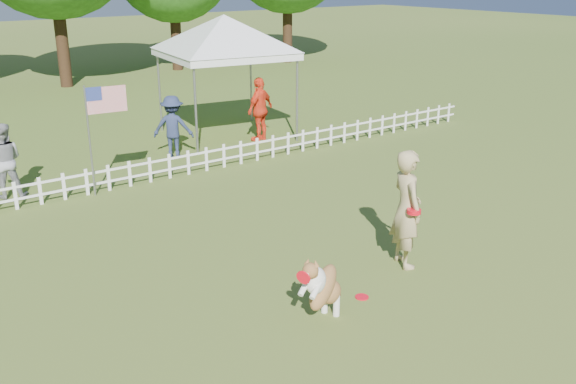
% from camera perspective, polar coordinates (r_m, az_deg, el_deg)
% --- Properties ---
extents(ground, '(120.00, 120.00, 0.00)m').
position_cam_1_polar(ground, '(9.70, 4.63, -9.92)').
color(ground, '#38571B').
rests_on(ground, ground).
extents(picket_fence, '(22.00, 0.08, 0.60)m').
position_cam_1_polar(picket_fence, '(15.12, -13.03, 1.75)').
color(picket_fence, white).
rests_on(picket_fence, ground).
extents(handler, '(0.69, 0.85, 1.99)m').
position_cam_1_polar(handler, '(10.68, 10.49, -1.48)').
color(handler, tan).
rests_on(handler, ground).
extents(dog, '(1.10, 0.73, 1.08)m').
position_cam_1_polar(dog, '(9.01, 3.19, -8.40)').
color(dog, brown).
rests_on(dog, ground).
extents(frisbee_on_turf, '(0.25, 0.25, 0.02)m').
position_cam_1_polar(frisbee_on_turf, '(9.91, 6.58, -9.26)').
color(frisbee_on_turf, red).
rests_on(frisbee_on_turf, ground).
extents(canopy_tent_right, '(3.75, 3.75, 3.42)m').
position_cam_1_polar(canopy_tent_right, '(18.97, -5.56, 10.04)').
color(canopy_tent_right, white).
rests_on(canopy_tent_right, ground).
extents(flag_pole, '(0.93, 0.19, 2.42)m').
position_cam_1_polar(flag_pole, '(14.38, -17.20, 4.26)').
color(flag_pole, gray).
rests_on(flag_pole, ground).
extents(spectator_a, '(0.96, 0.85, 1.64)m').
position_cam_1_polar(spectator_a, '(15.05, -23.95, 2.56)').
color(spectator_a, gray).
rests_on(spectator_a, ground).
extents(spectator_b, '(1.20, 1.13, 1.63)m').
position_cam_1_polar(spectator_b, '(17.07, -10.19, 5.73)').
color(spectator_b, '#222B49').
rests_on(spectator_b, ground).
extents(spectator_c, '(1.16, 0.79, 1.83)m').
position_cam_1_polar(spectator_c, '(18.49, -2.49, 7.36)').
color(spectator_c, red).
rests_on(spectator_c, ground).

